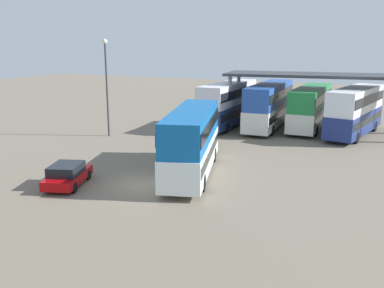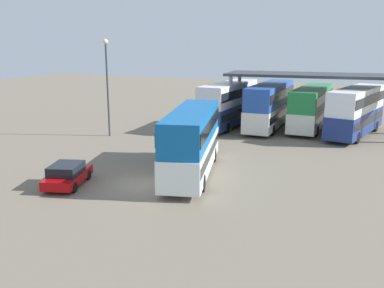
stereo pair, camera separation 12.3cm
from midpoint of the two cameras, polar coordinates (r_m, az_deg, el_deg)
name	(u,v)px [view 2 (the right image)]	position (r m, az deg, el deg)	size (l,w,h in m)	color
ground_plane	(146,185)	(25.81, -6.03, -5.47)	(140.00, 140.00, 0.00)	#706656
double_decker_main	(192,139)	(27.17, 0.13, 0.61)	(5.39, 10.52, 4.19)	white
parked_hatchback	(67,175)	(26.44, -16.16, -3.94)	(3.02, 4.24, 1.35)	#AA070C
double_decker_near_canopy	(229,103)	(43.36, 5.03, 5.52)	(2.65, 10.70, 4.38)	navy
double_decker_mid_row	(270,104)	(43.08, 10.46, 5.29)	(3.14, 11.62, 4.36)	silver
double_decker_far_right	(311,106)	(43.34, 15.71, 4.87)	(2.71, 10.43, 4.08)	silver
double_decker_end_of_row	(356,110)	(41.40, 21.10, 4.27)	(4.13, 10.33, 4.34)	navy
depot_canopy	(325,78)	(41.65, 17.33, 8.34)	(18.51, 7.51, 5.47)	#33353A
lamppost_tall	(107,77)	(38.91, -11.17, 8.78)	(0.44, 0.44, 8.59)	#33353A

